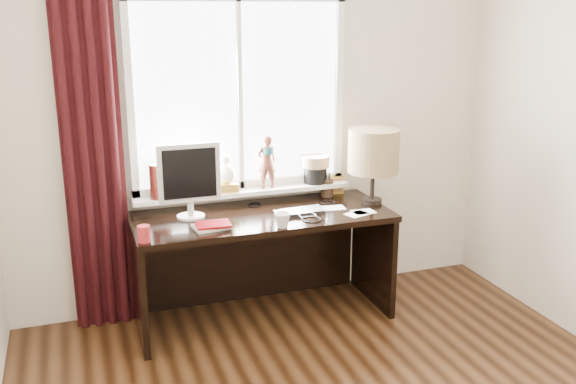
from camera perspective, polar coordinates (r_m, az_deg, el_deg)
name	(u,v)px	position (r m, az deg, el deg)	size (l,w,h in m)	color
wall_back	(260,122)	(4.48, -2.54, 6.26)	(3.50, 2.60, 0.00)	beige
laptop	(300,211)	(4.25, 1.09, -1.74)	(0.34, 0.22, 0.03)	silver
mug	(282,220)	(3.97, -0.50, -2.48)	(0.10, 0.09, 0.10)	white
red_cup	(144,234)	(3.82, -12.68, -3.65)	(0.07, 0.07, 0.10)	maroon
window	(243,123)	(4.40, -4.02, 6.18)	(1.52, 0.20, 1.40)	white
curtain	(93,163)	(4.25, -16.93, 2.49)	(0.38, 0.09, 2.25)	black
desk	(258,244)	(4.41, -2.64, -4.61)	(1.70, 0.70, 0.75)	black
monitor	(189,176)	(4.14, -8.78, 1.40)	(0.40, 0.18, 0.49)	beige
notebook_stack	(212,226)	(3.99, -6.76, -2.99)	(0.24, 0.19, 0.03)	beige
brush_holder	(327,188)	(4.63, 3.50, 0.36)	(0.09, 0.09, 0.25)	black
icon_frame	(337,185)	(4.69, 4.36, 0.61)	(0.10, 0.04, 0.13)	gold
table_lamp	(374,152)	(4.43, 7.62, 3.56)	(0.35, 0.35, 0.52)	black
loose_papers	(351,211)	(4.31, 5.65, -1.71)	(0.31, 0.31, 0.00)	white
desk_cables	(302,210)	(4.31, 1.25, -1.62)	(0.62, 0.59, 0.01)	black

